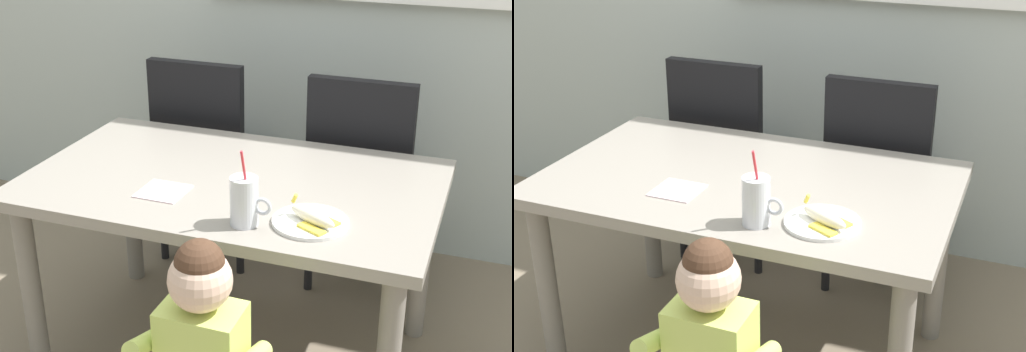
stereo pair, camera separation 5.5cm
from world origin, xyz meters
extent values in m
plane|color=#7A6B56|center=(0.00, 0.00, 0.00)|extent=(24.00, 24.00, 0.00)
cube|color=gray|center=(0.00, 0.00, 0.70)|extent=(1.40, 0.86, 0.04)
cylinder|color=slate|center=(-0.62, -0.35, 0.34)|extent=(0.07, 0.07, 0.68)
cylinder|color=slate|center=(-0.62, 0.35, 0.34)|extent=(0.07, 0.07, 0.68)
cylinder|color=slate|center=(0.62, 0.35, 0.34)|extent=(0.07, 0.07, 0.68)
cube|color=black|center=(-0.38, 0.73, 0.45)|extent=(0.44, 0.44, 0.06)
cube|color=black|center=(-0.38, 0.53, 0.72)|extent=(0.42, 0.05, 0.48)
cylinder|color=black|center=(-0.19, 0.92, 0.21)|extent=(0.04, 0.04, 0.42)
cylinder|color=black|center=(-0.57, 0.92, 0.21)|extent=(0.04, 0.04, 0.42)
cylinder|color=black|center=(-0.19, 0.54, 0.21)|extent=(0.04, 0.04, 0.42)
cylinder|color=black|center=(-0.57, 0.54, 0.21)|extent=(0.04, 0.04, 0.42)
cube|color=black|center=(0.32, 0.71, 0.45)|extent=(0.44, 0.44, 0.06)
cube|color=black|center=(0.32, 0.51, 0.72)|extent=(0.42, 0.05, 0.48)
cylinder|color=black|center=(0.51, 0.90, 0.21)|extent=(0.04, 0.04, 0.42)
cylinder|color=black|center=(0.13, 0.90, 0.21)|extent=(0.04, 0.04, 0.42)
cylinder|color=black|center=(0.51, 0.52, 0.21)|extent=(0.04, 0.04, 0.42)
cylinder|color=black|center=(0.13, 0.52, 0.21)|extent=(0.04, 0.04, 0.42)
sphere|color=beige|center=(0.17, -0.65, 0.72)|extent=(0.17, 0.17, 0.17)
sphere|color=#472D1E|center=(0.17, -0.65, 0.77)|extent=(0.13, 0.13, 0.13)
cylinder|color=#C6DB66|center=(0.03, -0.67, 0.52)|extent=(0.05, 0.24, 0.13)
cylinder|color=silver|center=(0.16, -0.31, 0.79)|extent=(0.08, 0.08, 0.15)
cylinder|color=beige|center=(0.16, -0.31, 0.76)|extent=(0.07, 0.07, 0.08)
torus|color=silver|center=(0.22, -0.31, 0.79)|extent=(0.06, 0.01, 0.06)
cylinder|color=#E5333F|center=(0.17, -0.31, 0.86)|extent=(0.01, 0.07, 0.21)
cylinder|color=white|center=(0.34, -0.24, 0.72)|extent=(0.23, 0.23, 0.01)
ellipsoid|color=#F4EAC6|center=(0.35, -0.25, 0.75)|extent=(0.17, 0.12, 0.04)
cube|color=yellow|center=(0.36, -0.30, 0.73)|extent=(0.09, 0.07, 0.01)
cube|color=yellow|center=(0.39, -0.23, 0.73)|extent=(0.09, 0.07, 0.01)
cylinder|color=yellow|center=(0.29, -0.22, 0.78)|extent=(0.03, 0.02, 0.03)
cube|color=silver|center=(-0.17, -0.18, 0.72)|extent=(0.15, 0.15, 0.00)
camera|label=1|loc=(0.84, -2.05, 1.69)|focal=49.68mm
camera|label=2|loc=(0.89, -2.03, 1.69)|focal=49.68mm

